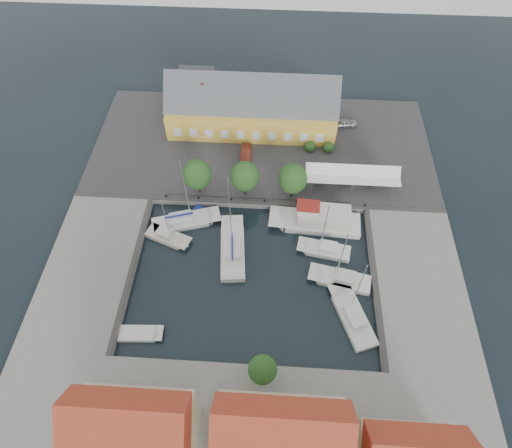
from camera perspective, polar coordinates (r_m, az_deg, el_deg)
The scene contains 21 objects.
ground at distance 59.20m, azimuth -0.35°, elevation -5.53°, with size 140.00×140.00×0.00m, color black.
north_quay at distance 73.34m, azimuth 0.81°, elevation 10.26°, with size 56.00×26.00×1.00m, color #2D2D30.
west_quay at distance 62.59m, azimuth -21.11°, elevation -5.46°, with size 12.00×24.00×1.00m, color slate.
east_quay at distance 61.03m, azimuth 20.80°, elevation -7.61°, with size 12.00×24.00×1.00m, color slate.
south_bank at distance 51.20m, azimuth -2.01°, elevation -25.79°, with size 56.00×14.00×1.00m, color slate.
quay_edge_fittings at distance 60.90m, azimuth -0.05°, elevation -1.19°, with size 56.00×24.72×0.40m.
warehouse at distance 74.94m, azimuth -0.99°, elevation 15.33°, with size 28.56×14.00×9.55m.
tent_canopy at distance 66.09m, azimuth 12.74°, elevation 6.47°, with size 14.00×4.00×2.83m.
quay_trees at distance 62.59m, azimuth -1.51°, elevation 6.35°, with size 18.20×4.20×6.30m.
car_silver at distance 77.65m, azimuth 11.96°, elevation 13.04°, with size 1.56×3.88×1.32m, color #9A9BA1.
car_red at distance 70.27m, azimuth -1.36°, elevation 9.30°, with size 1.63×4.66×1.54m, color #5F2115.
center_sailboat at distance 60.21m, azimuth -3.12°, elevation -3.45°, with size 4.27×11.08×14.57m.
trawler at distance 62.93m, azimuth 8.34°, elevation 0.48°, with size 13.69×4.71×5.00m.
east_boat_a at distance 60.97m, azimuth 9.19°, elevation -3.48°, with size 7.75×3.73×10.72m.
east_boat_b at distance 58.90m, azimuth 11.28°, elevation -7.29°, with size 8.71×4.37×11.45m.
east_boat_c at distance 56.72m, azimuth 12.74°, elevation -12.00°, with size 6.09×9.81×11.98m.
west_boat_a at distance 63.94m, azimuth -9.50°, elevation 0.32°, with size 10.42×5.70×13.22m.
west_boat_b at distance 62.75m, azimuth -11.73°, elevation -1.74°, with size 7.10×4.61×9.52m.
launch_sw at distance 56.52m, azimuth -15.16°, elevation -14.00°, with size 5.64×2.35×0.98m.
launch_nw at distance 64.69m, azimuth -6.88°, elevation 1.41°, with size 4.08×2.96×0.88m.
townhouses at distance 45.53m, azimuth 0.24°, elevation -27.48°, with size 36.30×8.50×12.00m.
Camera 1 is at (2.18, -30.32, 50.80)m, focal length 30.00 mm.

